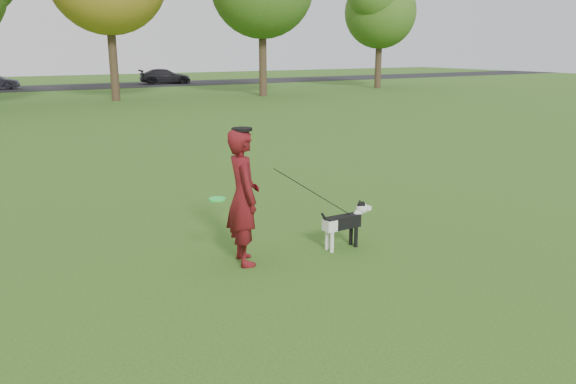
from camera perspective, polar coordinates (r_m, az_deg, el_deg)
ground at (r=9.00m, az=-1.50°, el=-5.52°), size 120.00×120.00×0.00m
road at (r=47.69m, az=-25.68°, el=9.44°), size 120.00×7.00×0.02m
man at (r=8.07m, az=-4.57°, el=-0.53°), size 0.60×0.80×1.99m
dog at (r=8.85m, az=5.90°, el=-2.88°), size 0.97×0.19×0.74m
car_right at (r=49.95m, az=-12.39°, el=11.41°), size 4.51×2.42×1.24m
man_held_items at (r=8.48m, az=2.60°, el=-0.06°), size 2.37×0.41×1.50m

